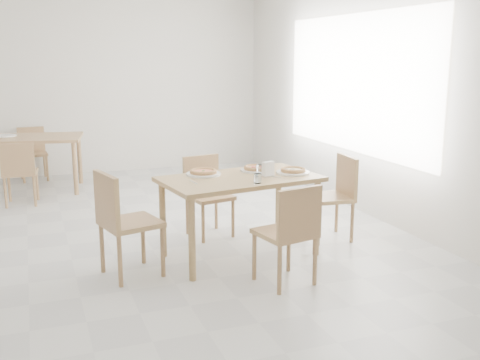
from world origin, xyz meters
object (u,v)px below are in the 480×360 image
object	(u,v)px
chair_back_s	(19,169)
tumbler_a	(261,170)
chair_north	(206,190)
chair_east	(336,191)
tumbler_b	(258,178)
chair_south	(291,228)
second_table	(25,143)
chair_back_n	(32,149)
main_table	(240,187)
pizza_mushroom	(293,170)
plate_pepperoni	(256,170)
napkin_holder	(268,170)
plate_margherita	(203,174)
plate_mushroom	(293,172)
chair_west	(121,217)
plate_empty	(5,136)
pizza_margherita	(203,172)
pizza_pepperoni	(256,168)

from	to	relation	value
chair_back_s	tumbler_a	bearing A→B (deg)	134.33
chair_north	chair_east	world-z (taller)	chair_east
tumbler_b	chair_south	bearing A→B (deg)	-80.91
second_table	chair_back_n	bearing A→B (deg)	93.19
chair_south	chair_back_n	bearing A→B (deg)	-80.88
main_table	second_table	bearing A→B (deg)	109.74
main_table	chair_east	xyz separation A→B (m)	(1.09, 0.15, -0.17)
chair_north	pizza_mushroom	xyz separation A→B (m)	(0.61, -0.77, 0.31)
plate_pepperoni	pizza_mushroom	xyz separation A→B (m)	(0.28, -0.22, 0.02)
chair_south	plate_pepperoni	distance (m)	1.03
chair_south	napkin_holder	xyz separation A→B (m)	(0.10, 0.70, 0.33)
plate_margherita	napkin_holder	world-z (taller)	napkin_holder
chair_north	chair_back_n	world-z (taller)	chair_north
chair_north	plate_mushroom	size ratio (longest dim) A/B	2.63
main_table	chair_back_n	xyz separation A→B (m)	(-1.73, 4.19, -0.21)
main_table	chair_west	xyz separation A→B (m)	(-1.10, -0.13, -0.14)
second_table	plate_empty	size ratio (longest dim) A/B	5.60
plate_pepperoni	tumbler_b	world-z (taller)	tumbler_b
main_table	chair_south	world-z (taller)	chair_south
main_table	chair_east	distance (m)	1.12
plate_mushroom	plate_pepperoni	size ratio (longest dim) A/B	1.04
tumbler_b	second_table	world-z (taller)	tumbler_b
chair_west	chair_back_n	distance (m)	4.37
pizza_mushroom	tumbler_b	bearing A→B (deg)	-150.43
pizza_margherita	tumbler_b	bearing A→B (deg)	-55.47
chair_north	pizza_margherita	xyz separation A→B (m)	(-0.19, -0.55, 0.31)
pizza_mushroom	chair_south	bearing A→B (deg)	-116.70
chair_south	chair_back_s	bearing A→B (deg)	-70.59
pizza_margherita	chair_back_s	size ratio (longest dim) A/B	0.40
chair_east	plate_margherita	distance (m)	1.40
plate_mushroom	chair_back_s	bearing A→B (deg)	132.42
main_table	pizza_pepperoni	xyz separation A→B (m)	(0.24, 0.20, 0.12)
chair_north	chair_west	world-z (taller)	chair_west
chair_north	plate_mushroom	bearing A→B (deg)	-62.92
tumbler_a	chair_back_s	world-z (taller)	tumbler_a
plate_mushroom	chair_back_s	xyz separation A→B (m)	(-2.42, 2.65, -0.30)
main_table	chair_south	size ratio (longest dim) A/B	1.79
plate_mushroom	pizza_margherita	xyz separation A→B (m)	(-0.80, 0.23, 0.02)
second_table	plate_pepperoni	bearing A→B (deg)	-47.59
chair_east	plate_mushroom	world-z (taller)	chair_east
chair_north	plate_empty	distance (m)	3.45
second_table	plate_empty	world-z (taller)	plate_empty
main_table	chair_west	distance (m)	1.11
chair_back_s	chair_back_n	size ratio (longest dim) A/B	1.02
chair_south	chair_back_n	distance (m)	5.32
main_table	plate_margherita	xyz separation A→B (m)	(-0.28, 0.20, 0.10)
chair_west	pizza_pepperoni	distance (m)	1.40
pizza_pepperoni	chair_back_s	size ratio (longest dim) A/B	0.37
chair_back_n	napkin_holder	bearing A→B (deg)	-69.79
main_table	second_table	size ratio (longest dim) A/B	0.94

